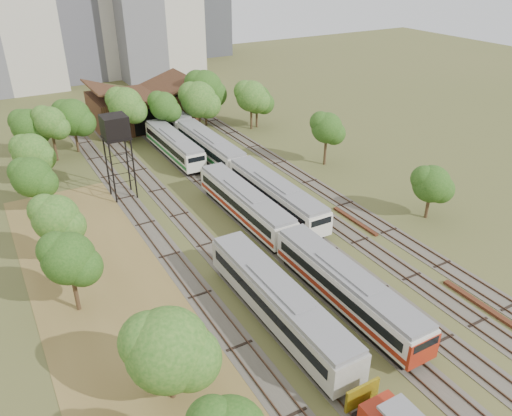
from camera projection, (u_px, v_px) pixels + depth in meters
ground at (387, 318)px, 40.80m from camera, size 240.00×240.00×0.00m
dry_grass_patch at (143, 335)px, 38.98m from camera, size 14.00×60.00×0.04m
tracks at (237, 200)px, 59.65m from camera, size 24.60×80.00×0.19m
railcar_red_set at (289, 240)px, 47.98m from camera, size 2.89×34.57×3.57m
railcar_green_set at (210, 148)px, 69.85m from camera, size 2.96×52.08×3.66m
railcar_rear at (174, 145)px, 70.81m from camera, size 2.84×16.08×3.50m
old_grey_coach at (279, 303)px, 39.38m from camera, size 3.02×18.00×3.73m
water_tower at (115, 129)px, 56.65m from camera, size 2.92×2.92×10.12m
rail_pile_near at (483, 306)px, 42.00m from camera, size 0.53×7.95×0.26m
rail_pile_far at (355, 221)px, 54.97m from camera, size 0.44×7.11×0.23m
maintenance_shed at (142, 108)px, 83.44m from camera, size 16.45×11.55×7.58m
tree_band_left at (70, 214)px, 46.72m from camera, size 8.47×62.45×7.63m
tree_band_far at (165, 102)px, 76.53m from camera, size 35.28×10.86×9.22m
tree_band_right at (315, 126)px, 69.49m from camera, size 5.09×41.12×7.38m
tower_far_right at (201, 0)px, 133.57m from camera, size 12.00×12.00×28.00m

